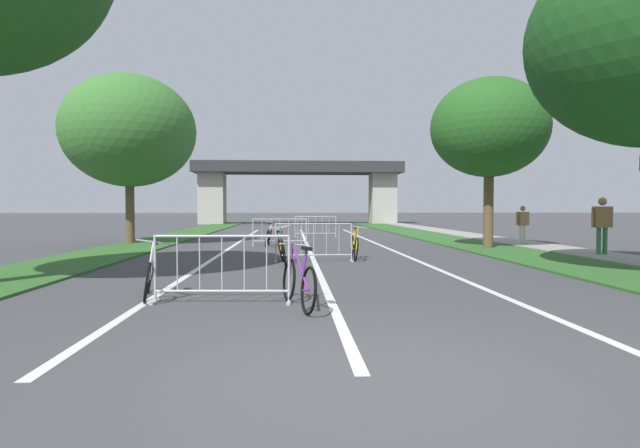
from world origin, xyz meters
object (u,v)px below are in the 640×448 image
Objects in this scene: crowd_barrier_nearest at (222,269)px; bicycle_yellow_5 at (354,246)px; crowd_barrier_third at (280,232)px; bicycle_teal_3 at (283,249)px; pedestrian_waiting at (602,221)px; crowd_barrier_fourth at (315,227)px; bicycle_white_4 at (150,275)px; tree_left_pine_far at (129,131)px; bicycle_purple_0 at (298,282)px; bicycle_orange_1 at (282,247)px; tree_right_pine_near at (489,128)px; pedestrian_strolling at (523,221)px; bicycle_silver_2 at (269,237)px; crowd_barrier_second at (314,243)px.

crowd_barrier_nearest is 1.32× the size of bicycle_yellow_5.
crowd_barrier_third is 1.26× the size of bicycle_teal_3.
pedestrian_waiting is at bearing -27.42° from crowd_barrier_third.
bicycle_white_4 is (-3.52, -17.31, -0.15)m from crowd_barrier_fourth.
bicycle_teal_3 is at bearing -125.23° from bicycle_white_4.
bicycle_yellow_5 is 7.55m from pedestrian_waiting.
bicycle_teal_3 is 1.04× the size of bicycle_yellow_5.
tree_left_pine_far is at bearing -37.91° from bicycle_yellow_5.
crowd_barrier_fourth is at bearing 74.34° from crowd_barrier_third.
bicycle_orange_1 is at bearing 78.90° from bicycle_purple_0.
pedestrian_strolling is at bearing 41.91° from tree_right_pine_near.
bicycle_yellow_5 is at bearing -59.27° from bicycle_silver_2.
bicycle_orange_1 is at bearing -154.74° from tree_right_pine_near.
crowd_barrier_third is 1.37× the size of pedestrian_strolling.
crowd_barrier_fourth is at bearing 74.85° from bicycle_silver_2.
bicycle_teal_3 is at bearing -148.51° from tree_right_pine_near.
tree_right_pine_near is 3.60× the size of bicycle_orange_1.
tree_left_pine_far reaches higher than crowd_barrier_second.
crowd_barrier_second is at bearing -148.19° from tree_right_pine_near.
bicycle_white_4 is 0.98× the size of bicycle_yellow_5.
pedestrian_strolling is at bearing -36.59° from crowd_barrier_fourth.
bicycle_teal_3 is at bearing -151.07° from crowd_barrier_second.
pedestrian_waiting reaches higher than crowd_barrier_nearest.
crowd_barrier_third reaches higher than bicycle_orange_1.
crowd_barrier_third reaches higher than bicycle_white_4.
bicycle_white_4 is at bearing 65.74° from bicycle_teal_3.
tree_left_pine_far is at bearing 135.75° from bicycle_orange_1.
tree_left_pine_far reaches higher than bicycle_silver_2.
tree_right_pine_near is at bearing 27.60° from bicycle_orange_1.
bicycle_yellow_5 is (0.57, -11.38, -0.14)m from crowd_barrier_fourth.
crowd_barrier_fourth is at bearing 72.25° from bicycle_purple_0.
crowd_barrier_second is 1.32× the size of bicycle_yellow_5.
bicycle_yellow_5 is 9.22m from pedestrian_strolling.
bicycle_purple_0 is at bearing -94.53° from crowd_barrier_second.
crowd_barrier_fourth is 1.21× the size of pedestrian_waiting.
crowd_barrier_second is 0.96m from bicycle_teal_3.
tree_right_pine_near reaches higher than bicycle_silver_2.
bicycle_silver_2 reaches higher than bicycle_purple_0.
bicycle_silver_2 is at bearing -108.21° from crowd_barrier_fourth.
bicycle_purple_0 is 7.08m from bicycle_yellow_5.
pedestrian_waiting is at bearing -21.57° from tree_left_pine_far.
pedestrian_strolling is (7.43, 5.44, 0.57)m from bicycle_yellow_5.
crowd_barrier_nearest is 11.49m from bicycle_silver_2.
bicycle_silver_2 is at bearing -109.92° from bicycle_white_4.
crowd_barrier_second is at bearing 74.21° from crowd_barrier_nearest.
bicycle_yellow_5 is at bearing 1.32° from bicycle_orange_1.
bicycle_teal_3 is 2.22m from bicycle_yellow_5.
pedestrian_waiting is (2.25, -3.10, -3.22)m from tree_right_pine_near.
crowd_barrier_second is 6.03m from crowd_barrier_third.
crowd_barrier_second is at bearing -28.63° from bicycle_orange_1.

